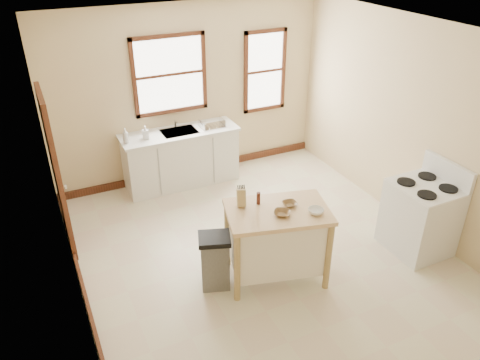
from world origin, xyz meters
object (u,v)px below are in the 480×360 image
Objects in this scene: kitchen_island at (276,244)px; bowl_c at (316,211)px; soap_bottle_a at (126,136)px; dish_rack at (212,124)px; bowl_b at (290,204)px; gas_stove at (422,209)px; trash_bin at (215,261)px; soap_bottle_b at (145,132)px; pepper_grinder at (258,198)px; knife_block at (241,198)px; bowl_a at (282,213)px.

kitchen_island is 0.66m from bowl_c.
soap_bottle_a is 0.61× the size of dish_rack.
gas_stove reaches higher than bowl_b.
dish_rack reaches higher than bowl_c.
dish_rack is 0.31× the size of gas_stove.
trash_bin is 0.58× the size of gas_stove.
kitchen_island is at bearing -61.77° from soap_bottle_b.
bowl_b is 0.32m from bowl_c.
bowl_c reaches higher than bowl_b.
pepper_grinder is 2.19m from gas_stove.
kitchen_island is 1.97m from gas_stove.
knife_block is 0.20m from pepper_grinder.
bowl_a is 0.15× the size of gas_stove.
trash_bin is (0.07, -2.49, -0.67)m from soap_bottle_b.
kitchen_island is 6.60× the size of bowl_c.
pepper_grinder is (-0.14, 0.21, 0.55)m from kitchen_island.
dish_rack reaches higher than trash_bin.
knife_block reaches higher than trash_bin.
kitchen_island is at bearing -56.14° from pepper_grinder.
soap_bottle_b is at bearing 104.98° from pepper_grinder.
gas_stove reaches higher than trash_bin.
soap_bottle_b is at bearing 174.59° from dish_rack.
dish_rack is 0.54× the size of trash_bin.
bowl_a is (1.09, -2.73, -0.06)m from soap_bottle_a.
trash_bin is (-0.58, -0.05, -0.67)m from pepper_grinder.
dish_rack is 2.70m from kitchen_island.
gas_stove is at bearing 5.73° from kitchen_island.
soap_bottle_a is 2.59m from pepper_grinder.
soap_bottle_a reaches higher than soap_bottle_b.
gas_stove reaches higher than bowl_c.
gas_stove is at bearing -27.30° from soap_bottle_a.
kitchen_island is (-0.29, -2.64, -0.49)m from dish_rack.
dish_rack is 2.16× the size of bowl_c.
pepper_grinder reaches higher than bowl_b.
gas_stove reaches higher than bowl_a.
bowl_c is 0.25× the size of trash_bin.
dish_rack is at bearing 83.76° from bowl_a.
soap_bottle_a is 0.19× the size of gas_stove.
gas_stove is (3.04, -2.92, -0.43)m from soap_bottle_a.
dish_rack is 2.47m from pepper_grinder.
bowl_a is 0.26× the size of trash_bin.
bowl_b is 0.14× the size of gas_stove.
bowl_b is (0.96, -2.62, -0.05)m from soap_bottle_b.
bowl_a is at bearing -1.32° from trash_bin.
bowl_a is at bearing -80.99° from kitchen_island.
knife_block is 0.17× the size of gas_stove.
soap_bottle_b reaches higher than dish_rack.
soap_bottle_b is 0.29× the size of trash_bin.
gas_stove is at bearing -13.87° from pepper_grinder.
knife_block is 2.39m from gas_stove.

